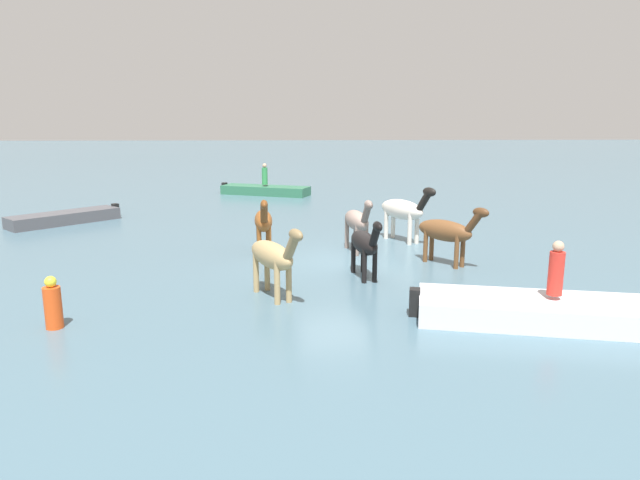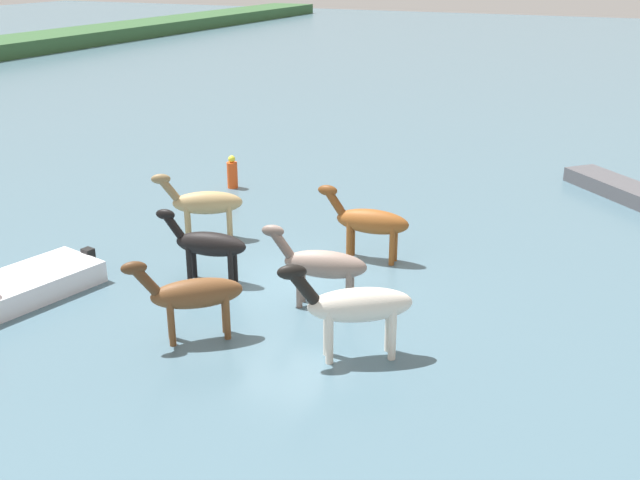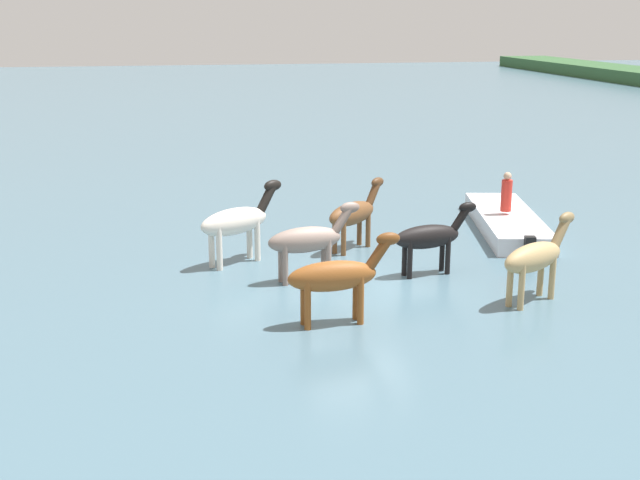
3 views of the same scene
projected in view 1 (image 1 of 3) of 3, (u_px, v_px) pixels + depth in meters
The scene contains 13 objects.
ground_plane at pixel (341, 261), 17.78m from camera, with size 182.16×182.16×0.00m, color #476675.
horse_dark_mare at pixel (263, 221), 18.50m from camera, with size 0.74×2.49×1.93m.
horse_dun_straggler at pixel (365, 243), 15.66m from camera, with size 0.85×2.31×1.79m.
horse_mid_herd at pixel (357, 221), 18.66m from camera, with size 0.93×2.44×1.89m.
horse_pinto_flank at pixel (447, 231), 17.05m from camera, with size 1.83×2.10×1.88m.
horse_rear_stallion at pixel (404, 210), 20.22m from camera, with size 1.77×2.47×2.07m.
horse_lead at pixel (273, 256), 13.91m from camera, with size 1.56×2.35×1.93m.
boat_tender_starboard at pixel (558, 316), 12.32m from camera, with size 6.24×2.90×0.78m.
boat_launch_far at pixel (265, 192), 32.63m from camera, with size 5.20×3.13×0.75m.
boat_dinghy_port at pixel (65, 219), 23.90m from camera, with size 3.97×4.00×0.73m.
person_spotter_bow at pixel (556, 270), 12.21m from camera, with size 0.32×0.32×1.19m.
person_helmsman_aft at pixel (265, 175), 32.30m from camera, with size 0.32×0.32×1.19m.
buoy_channel_marker at pixel (53, 305), 12.02m from camera, with size 0.36×0.36×1.14m.
Camera 1 is at (1.30, 17.20, 4.40)m, focal length 32.08 mm.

